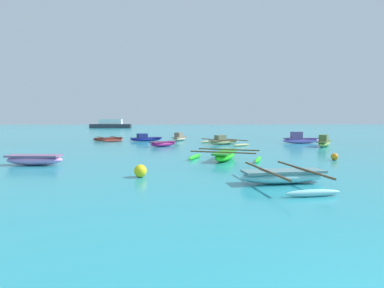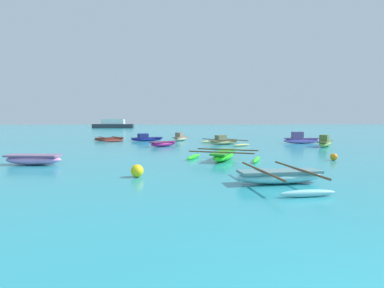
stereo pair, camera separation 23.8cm
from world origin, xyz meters
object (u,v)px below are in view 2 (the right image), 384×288
at_px(moored_boat_3, 163,144).
at_px(moored_boat_7, 224,141).
at_px(moored_boat_4, 224,155).
at_px(moored_boat_5, 146,138).
at_px(mooring_buoy_0, 137,171).
at_px(mooring_buoy_1, 334,157).
at_px(moored_boat_1, 33,159).
at_px(moored_boat_6, 279,176).
at_px(moored_boat_8, 109,139).
at_px(moored_boat_0, 181,138).
at_px(moored_boat_9, 325,142).
at_px(distant_ferry, 113,124).
at_px(moored_boat_2, 301,139).

distance_m(moored_boat_3, moored_boat_7, 5.21).
bearing_deg(moored_boat_4, moored_boat_3, 46.04).
bearing_deg(moored_boat_5, mooring_buoy_0, -110.58).
xyz_separation_m(moored_boat_4, mooring_buoy_1, (5.57, -0.33, -0.06)).
height_order(moored_boat_1, moored_boat_6, moored_boat_6).
xyz_separation_m(moored_boat_6, moored_boat_8, (-10.38, 19.74, -0.05)).
height_order(moored_boat_0, moored_boat_5, moored_boat_0).
bearing_deg(mooring_buoy_1, moored_boat_3, 138.52).
height_order(moored_boat_7, moored_boat_8, moored_boat_7).
bearing_deg(mooring_buoy_1, moored_boat_0, 118.82).
height_order(moored_boat_6, mooring_buoy_0, moored_boat_6).
height_order(moored_boat_9, distant_ferry, distant_ferry).
bearing_deg(moored_boat_0, moored_boat_3, -166.09).
bearing_deg(distant_ferry, moored_boat_3, -72.71).
bearing_deg(moored_boat_6, distant_ferry, 100.40).
bearing_deg(mooring_buoy_1, moored_boat_4, 176.65).
bearing_deg(moored_boat_2, moored_boat_6, -117.46).
bearing_deg(mooring_buoy_0, moored_boat_9, 43.39).
height_order(moored_boat_0, moored_boat_4, moored_boat_0).
xyz_separation_m(moored_boat_0, moored_boat_9, (11.18, -6.77, 0.04)).
distance_m(moored_boat_0, mooring_buoy_0, 18.68).
xyz_separation_m(mooring_buoy_0, distant_ferry, (-15.35, 61.93, 0.63)).
height_order(moored_boat_1, moored_boat_4, moored_boat_4).
bearing_deg(moored_boat_1, moored_boat_7, 50.66).
height_order(moored_boat_3, moored_boat_6, moored_boat_6).
relative_size(moored_boat_8, mooring_buoy_1, 9.87).
distance_m(moored_boat_1, moored_boat_3, 10.67).
bearing_deg(moored_boat_6, moored_boat_1, 149.60).
bearing_deg(moored_boat_2, moored_boat_5, 162.11).
xyz_separation_m(moored_boat_2, mooring_buoy_1, (-2.52, -10.69, -0.17)).
bearing_deg(moored_boat_4, moored_boat_5, 43.40).
xyz_separation_m(moored_boat_2, moored_boat_8, (-17.42, 3.69, -0.18)).
bearing_deg(moored_boat_2, moored_boat_1, -149.21).
bearing_deg(moored_boat_5, moored_boat_9, -50.69).
relative_size(moored_boat_3, mooring_buoy_0, 4.79).
xyz_separation_m(moored_boat_2, moored_boat_5, (-13.80, 3.47, -0.10)).
distance_m(moored_boat_3, mooring_buoy_0, 12.33).
bearing_deg(moored_boat_4, moored_boat_9, -29.03).
bearing_deg(moored_boat_8, mooring_buoy_0, -103.26).
relative_size(moored_boat_0, moored_boat_8, 0.77).
xyz_separation_m(moored_boat_3, moored_boat_6, (4.72, -13.53, 0.02)).
relative_size(moored_boat_0, mooring_buoy_0, 5.98).
distance_m(moored_boat_6, moored_boat_9, 15.18).
bearing_deg(distant_ferry, mooring_buoy_0, -76.08).
relative_size(moored_boat_7, moored_boat_8, 1.28).
bearing_deg(moored_boat_6, mooring_buoy_1, 42.58).
relative_size(moored_boat_7, mooring_buoy_0, 10.02).
distance_m(moored_boat_0, moored_boat_9, 13.07).
distance_m(moored_boat_6, moored_boat_7, 15.24).
bearing_deg(mooring_buoy_1, moored_boat_1, -175.76).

